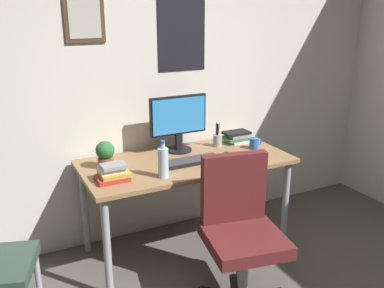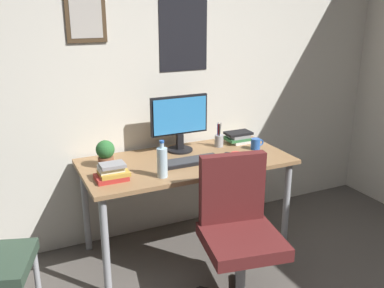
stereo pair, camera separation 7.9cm
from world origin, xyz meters
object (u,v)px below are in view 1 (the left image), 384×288
Objects in this scene: monitor at (178,121)px; book_stack_left at (113,173)px; pen_cup at (218,140)px; office_chair at (240,224)px; coffee_mug_near at (236,158)px; coffee_mug_far at (254,143)px; potted_plant at (105,154)px; book_stack_right at (236,137)px; water_bottle at (163,162)px; keyboard at (191,161)px; computer_mouse at (228,155)px.

book_stack_left is at bearing -151.19° from monitor.
office_chair is at bearing -110.54° from pen_cup.
coffee_mug_near reaches higher than coffee_mug_far.
potted_plant reaches higher than coffee_mug_near.
pen_cup is at bearing -172.64° from book_stack_right.
coffee_mug_near is (0.56, -0.01, -0.06)m from water_bottle.
keyboard is (-0.03, -0.28, -0.23)m from monitor.
book_stack_right is at bearing 59.59° from office_chair.
potted_plant is 0.24m from book_stack_left.
monitor is 4.14× the size of coffee_mug_far.
monitor is 0.56m from water_bottle.
book_stack_left is at bearing -94.52° from potted_plant.
office_chair reaches higher than keyboard.
coffee_mug_near is at bearing -21.72° from potted_plant.
pen_cup is at bearing 34.16° from keyboard.
coffee_mug_far is at bearing 6.04° from book_stack_left.
monitor reaches higher than water_bottle.
book_stack_right is (0.84, 0.43, -0.06)m from water_bottle.
coffee_mug_near is 0.42m from pen_cup.
office_chair is 0.68m from computer_mouse.
water_bottle is 1.26× the size of pen_cup.
computer_mouse is (0.27, -0.30, -0.22)m from monitor.
keyboard is at bearing 29.71° from water_bottle.
pen_cup is at bearing 4.23° from potted_plant.
office_chair reaches higher than coffee_mug_far.
book_stack_right reaches higher than coffee_mug_far.
coffee_mug_far is 1.19m from book_stack_left.
office_chair is 0.63m from water_bottle.
book_stack_left is at bearing -163.97° from book_stack_right.
office_chair is 4.75× the size of pen_cup.
potted_plant is 1.13m from book_stack_right.
keyboard is at bearing 6.03° from book_stack_left.
computer_mouse is at bearing 2.91° from book_stack_left.
monitor is 0.36m from keyboard.
office_chair is at bearing -86.25° from keyboard.
book_stack_right is (0.25, 0.28, 0.03)m from computer_mouse.
book_stack_right is (1.13, 0.09, -0.06)m from potted_plant.
pen_cup is (0.32, -0.04, -0.19)m from monitor.
book_stack_right is (0.19, 0.03, -0.01)m from pen_cup.
coffee_mug_far is 0.52× the size of book_stack_right.
water_bottle is at bearing -147.77° from pen_cup.
book_stack_left is at bearing -162.28° from pen_cup.
potted_plant reaches higher than book_stack_left.
pen_cup is 0.93× the size of book_stack_left.
office_chair reaches higher than book_stack_right.
keyboard is 3.91× the size of computer_mouse.
keyboard is (-0.04, 0.60, 0.22)m from office_chair.
pen_cup reaches higher than potted_plant.
monitor is 0.46m from computer_mouse.
book_stack_left is at bearing -177.09° from computer_mouse.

